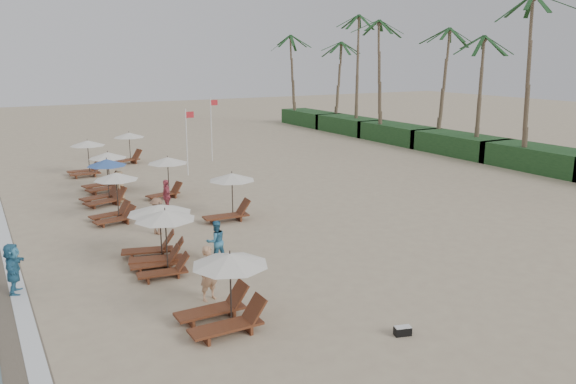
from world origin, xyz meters
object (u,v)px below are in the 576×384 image
lounger_station_0 (222,293)px  beachgoer_mid_b (157,216)px  beachgoer_far_a (166,196)px  waterline_walker (13,269)px  lounger_station_2 (155,232)px  inland_station_2 (127,146)px  beachgoer_mid_a (216,241)px  lounger_station_4 (103,184)px  lounger_station_3 (113,198)px  lounger_station_1 (161,241)px  beachgoer_far_b (120,186)px  beachgoer_near (209,273)px  inland_station_0 (229,194)px  duffel_bag (403,331)px  inland_station_1 (166,172)px  flag_pole_near (187,139)px  lounger_station_6 (85,158)px  lounger_station_5 (104,173)px

lounger_station_0 → beachgoer_mid_b: size_ratio=1.62×
beachgoer_far_a → waterline_walker: size_ratio=0.99×
lounger_station_2 → inland_station_2: size_ratio=0.94×
lounger_station_2 → beachgoer_mid_a: bearing=-32.1°
lounger_station_4 → lounger_station_3: bearing=-94.9°
lounger_station_1 → beachgoer_far_b: (1.17, 11.22, -0.39)m
beachgoer_near → inland_station_0: bearing=49.1°
beachgoer_near → beachgoer_far_a: 10.93m
lounger_station_0 → inland_station_2: inland_station_2 is taller
beachgoer_far_a → duffel_bag: size_ratio=3.27×
lounger_station_3 → beachgoer_far_a: (2.64, 0.24, -0.31)m
lounger_station_1 → inland_station_1: lounger_station_1 is taller
inland_station_1 → lounger_station_0: bearing=-102.1°
inland_station_1 → beachgoer_far_b: 2.58m
lounger_station_2 → beachgoer_mid_a: 2.35m
flag_pole_near → lounger_station_3: bearing=-128.4°
lounger_station_2 → lounger_station_6: bearing=87.8°
beachgoer_near → beachgoer_far_a: beachgoer_near is taller
lounger_station_3 → beachgoer_far_b: bearing=72.5°
beachgoer_mid_a → beachgoer_far_a: beachgoer_far_a is taller
lounger_station_5 → beachgoer_mid_a: (1.14, -14.08, -0.23)m
lounger_station_0 → lounger_station_1: lounger_station_1 is taller
lounger_station_5 → beachgoer_near: (-0.41, -17.23, -0.13)m
lounger_station_0 → lounger_station_2: bearing=90.6°
beachgoer_mid_b → waterline_walker: waterline_walker is taller
inland_station_2 → beachgoer_near: inland_station_2 is taller
lounger_station_4 → inland_station_0: size_ratio=0.91×
lounger_station_4 → lounger_station_5: (0.70, 3.04, -0.03)m
inland_station_1 → beachgoer_near: (-3.05, -13.93, -0.52)m
lounger_station_0 → inland_station_2: bearing=81.5°
lounger_station_3 → beachgoer_far_b: lounger_station_3 is taller
beachgoer_far_a → duffel_bag: bearing=10.4°
lounger_station_2 → inland_station_0: size_ratio=0.97×
lounger_station_2 → beachgoer_near: size_ratio=1.51×
beachgoer_far_b → waterline_walker: bearing=164.9°
beachgoer_far_a → duffel_bag: 15.77m
lounger_station_0 → waterline_walker: lounger_station_0 is taller
beachgoer_near → beachgoer_mid_a: size_ratio=1.12×
lounger_station_3 → lounger_station_5: 6.81m
inland_station_1 → lounger_station_1: bearing=-108.5°
lounger_station_6 → beachgoer_near: bearing=-90.7°
lounger_station_0 → lounger_station_3: lounger_station_3 is taller
beachgoer_far_b → flag_pole_near: bearing=-34.6°
beachgoer_mid_a → beachgoer_far_a: size_ratio=0.94×
lounger_station_2 → lounger_station_6: 17.82m
inland_station_1 → beachgoer_mid_a: inland_station_1 is taller
beachgoer_mid_a → duffel_bag: 8.41m
lounger_station_3 → inland_station_1: (3.66, 3.43, 0.26)m
beachgoer_far_a → beachgoer_far_b: bearing=-152.7°
inland_station_2 → beachgoer_mid_b: (-3.10, -17.65, -0.44)m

